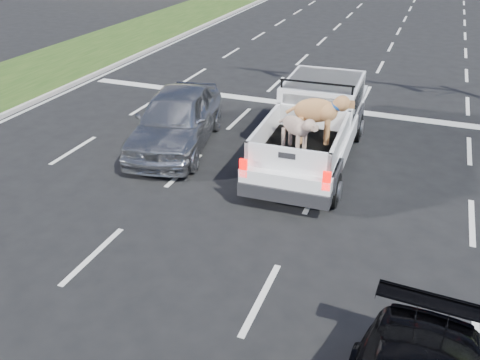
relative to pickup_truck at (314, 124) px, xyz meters
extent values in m
plane|color=black|center=(-1.20, -5.83, -1.03)|extent=(160.00, 160.00, 0.00)
cube|color=silver|center=(-6.45, 0.17, -1.02)|extent=(0.12, 60.00, 0.01)
cube|color=silver|center=(-2.95, 0.17, -1.02)|extent=(0.12, 60.00, 0.01)
cube|color=silver|center=(0.55, 0.17, -1.02)|extent=(0.12, 60.00, 0.01)
cube|color=silver|center=(4.05, 0.17, -1.02)|extent=(0.12, 60.00, 0.01)
cube|color=silver|center=(-10.00, 0.17, -1.02)|extent=(0.15, 60.00, 0.01)
cube|color=silver|center=(-1.20, 4.17, -1.02)|extent=(17.00, 0.45, 0.01)
cube|color=#AAA29C|center=(-10.25, 0.17, -0.96)|extent=(0.15, 60.00, 0.14)
cylinder|color=black|center=(-0.87, -2.31, -0.62)|extent=(0.33, 0.83, 0.82)
cylinder|color=black|center=(1.01, -2.24, -0.62)|extent=(0.33, 0.83, 0.82)
cylinder|color=black|center=(-1.01, 1.69, -0.62)|extent=(0.33, 0.83, 0.82)
cylinder|color=black|center=(0.87, 1.75, -0.62)|extent=(0.33, 0.83, 0.82)
cube|color=white|center=(0.00, -0.22, -0.31)|extent=(2.24, 5.79, 0.56)
cube|color=white|center=(-0.05, 1.13, 0.43)|extent=(2.07, 2.55, 0.93)
cube|color=black|center=(-0.01, -0.10, 0.46)|extent=(1.67, 0.09, 0.67)
cylinder|color=black|center=(-0.01, 0.05, 1.11)|extent=(1.94, 0.12, 0.05)
cube|color=black|center=(0.04, -1.49, -0.07)|extent=(2.01, 2.82, 0.06)
cube|color=white|center=(-0.88, -1.52, 0.25)|extent=(0.18, 2.75, 0.56)
cube|color=white|center=(0.96, -1.46, 0.25)|extent=(0.18, 2.75, 0.56)
cube|color=white|center=(0.09, -2.82, 0.25)|extent=(1.92, 0.15, 0.56)
cube|color=#EC0805|center=(-0.82, -3.08, 0.00)|extent=(0.17, 0.07, 0.43)
cube|color=#EC0805|center=(1.01, -3.02, 0.00)|extent=(0.17, 0.07, 0.43)
cube|color=black|center=(0.09, -2.97, -0.51)|extent=(2.08, 0.39, 0.32)
imported|color=#A3A5AA|center=(-3.83, -0.48, -0.20)|extent=(2.88, 5.14, 1.65)
camera|label=1|loc=(2.67, -12.39, 4.98)|focal=38.00mm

